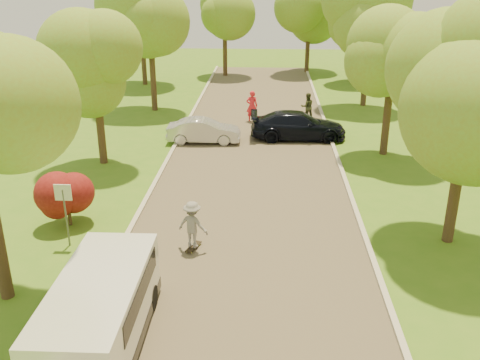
% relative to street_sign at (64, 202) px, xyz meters
% --- Properties ---
extents(ground, '(100.00, 100.00, 0.00)m').
position_rel_street_sign_xyz_m(ground, '(5.80, -4.00, -1.56)').
color(ground, '#41711B').
rests_on(ground, ground).
extents(road, '(8.00, 60.00, 0.01)m').
position_rel_street_sign_xyz_m(road, '(5.80, 4.00, -1.56)').
color(road, '#4C4438').
rests_on(road, ground).
extents(curb_left, '(0.18, 60.00, 0.12)m').
position_rel_street_sign_xyz_m(curb_left, '(1.75, 4.00, -1.50)').
color(curb_left, '#B2AD9E').
rests_on(curb_left, ground).
extents(curb_right, '(0.18, 60.00, 0.12)m').
position_rel_street_sign_xyz_m(curb_right, '(9.85, 4.00, -1.50)').
color(curb_right, '#B2AD9E').
rests_on(curb_right, ground).
extents(street_sign, '(0.55, 0.06, 2.17)m').
position_rel_street_sign_xyz_m(street_sign, '(0.00, 0.00, 0.00)').
color(street_sign, '#59595E').
rests_on(street_sign, ground).
extents(red_shrub, '(1.70, 1.70, 1.95)m').
position_rel_street_sign_xyz_m(red_shrub, '(-0.50, 1.50, -0.47)').
color(red_shrub, '#382619').
rests_on(red_shrub, ground).
extents(tree_l_midb, '(4.30, 4.20, 6.62)m').
position_rel_street_sign_xyz_m(tree_l_midb, '(-1.01, 8.00, 3.02)').
color(tree_l_midb, '#382619').
rests_on(tree_l_midb, ground).
extents(tree_l_far, '(4.92, 4.80, 7.79)m').
position_rel_street_sign_xyz_m(tree_l_far, '(-0.59, 18.00, 3.90)').
color(tree_l_far, '#382619').
rests_on(tree_l_far, ground).
extents(tree_r_midb, '(4.51, 4.40, 7.01)m').
position_rel_street_sign_xyz_m(tree_r_midb, '(12.40, 10.00, 3.32)').
color(tree_r_midb, '#382619').
rests_on(tree_r_midb, ground).
extents(tree_r_far, '(5.33, 5.20, 8.34)m').
position_rel_street_sign_xyz_m(tree_r_far, '(13.03, 20.00, 4.27)').
color(tree_r_far, '#382619').
rests_on(tree_r_far, ground).
extents(tree_bg_a, '(5.12, 5.00, 7.72)m').
position_rel_street_sign_xyz_m(tree_bg_a, '(-2.98, 26.00, 3.75)').
color(tree_bg_a, '#382619').
rests_on(tree_bg_a, ground).
extents(tree_bg_b, '(5.12, 5.00, 7.95)m').
position_rel_street_sign_xyz_m(tree_bg_b, '(14.02, 28.00, 3.97)').
color(tree_bg_b, '#382619').
rests_on(tree_bg_b, ground).
extents(tree_bg_c, '(4.92, 4.80, 7.33)m').
position_rel_street_sign_xyz_m(tree_bg_c, '(3.01, 30.00, 3.46)').
color(tree_bg_c, '#382619').
rests_on(tree_bg_c, ground).
extents(tree_bg_d, '(5.12, 5.00, 7.72)m').
position_rel_street_sign_xyz_m(tree_bg_d, '(10.02, 32.00, 3.75)').
color(tree_bg_d, '#382619').
rests_on(tree_bg_d, ground).
extents(minivan, '(2.00, 4.96, 1.84)m').
position_rel_street_sign_xyz_m(minivan, '(2.60, -4.91, -0.59)').
color(minivan, white).
rests_on(minivan, ground).
extents(silver_sedan, '(3.84, 1.40, 1.26)m').
position_rel_street_sign_xyz_m(silver_sedan, '(3.15, 11.37, -0.94)').
color(silver_sedan, '#B6B6BB').
rests_on(silver_sedan, ground).
extents(dark_sedan, '(5.10, 2.21, 1.46)m').
position_rel_street_sign_xyz_m(dark_sedan, '(8.10, 12.29, -0.83)').
color(dark_sedan, black).
rests_on(dark_sedan, ground).
extents(longboard, '(0.48, 0.84, 0.09)m').
position_rel_street_sign_xyz_m(longboard, '(4.13, -0.05, -1.48)').
color(longboard, black).
rests_on(longboard, ground).
extents(skateboarder, '(1.16, 0.89, 1.58)m').
position_rel_street_sign_xyz_m(skateboarder, '(4.13, -0.05, -0.67)').
color(skateboarder, gray).
rests_on(skateboarder, longboard).
extents(person_striped, '(0.70, 0.48, 1.84)m').
position_rel_street_sign_xyz_m(person_striped, '(5.53, 15.64, -0.64)').
color(person_striped, red).
rests_on(person_striped, ground).
extents(person_olive, '(0.92, 0.79, 1.64)m').
position_rel_street_sign_xyz_m(person_olive, '(8.83, 16.11, -0.75)').
color(person_olive, '#323922').
rests_on(person_olive, ground).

